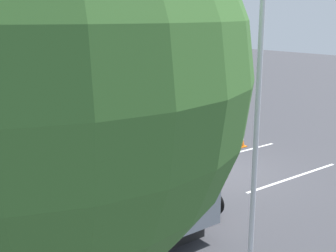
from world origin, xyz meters
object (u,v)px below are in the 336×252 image
at_px(spectator_left, 155,143).
at_px(tree_far, 35,45).
at_px(parked_motorcycle_silver, 192,188).
at_px(stunt_motorcycle, 187,113).
at_px(spectator_far_left, 182,149).
at_px(tour_bus, 67,133).
at_px(spectator_centre, 141,137).
at_px(spectator_right, 118,132).
at_px(traffic_cone, 241,139).
at_px(flagpole, 257,100).

height_order(spectator_left, tree_far, tree_far).
relative_size(parked_motorcycle_silver, stunt_motorcycle, 1.06).
xyz_separation_m(spectator_far_left, tree_far, (-5.44, 6.56, 3.55)).
bearing_deg(spectator_left, parked_motorcycle_silver, 165.40).
distance_m(tour_bus, stunt_motorcycle, 6.30).
relative_size(tour_bus, spectator_left, 5.45).
distance_m(spectator_centre, spectator_right, 1.04).
bearing_deg(tour_bus, tree_far, 152.02).
distance_m(spectator_left, traffic_cone, 4.48).
bearing_deg(spectator_centre, tour_bus, 95.65).
xyz_separation_m(tour_bus, spectator_left, (-0.71, -2.49, -0.60)).
bearing_deg(flagpole, tour_bus, -3.09).
bearing_deg(stunt_motorcycle, spectator_right, 98.60).
height_order(spectator_far_left, parked_motorcycle_silver, spectator_far_left).
bearing_deg(spectator_centre, flagpole, 156.69).
distance_m(flagpole, traffic_cone, 10.32).
height_order(spectator_left, spectator_right, spectator_left).
height_order(tour_bus, stunt_motorcycle, tour_bus).
height_order(spectator_centre, tree_far, tree_far).
height_order(spectator_right, stunt_motorcycle, stunt_motorcycle).
distance_m(spectator_centre, stunt_motorcycle, 3.67).
xyz_separation_m(stunt_motorcycle, tree_far, (-8.75, 9.70, 3.47)).
height_order(parked_motorcycle_silver, tree_far, tree_far).
bearing_deg(tree_far, flagpole, -87.88).
relative_size(spectator_far_left, tree_far, 0.24).
bearing_deg(flagpole, stunt_motorcycle, -36.46).
relative_size(spectator_left, spectator_centre, 1.04).
bearing_deg(tour_bus, flagpole, 176.91).
height_order(tour_bus, parked_motorcycle_silver, tour_bus).
relative_size(spectator_far_left, spectator_left, 0.95).
distance_m(spectator_left, flagpole, 7.22).
bearing_deg(parked_motorcycle_silver, spectator_centre, -13.58).
bearing_deg(spectator_right, flagpole, 160.63).
xyz_separation_m(spectator_far_left, flagpole, (-5.32, 3.24, 2.63)).
relative_size(spectator_right, tree_far, 0.24).
bearing_deg(spectator_far_left, tree_far, 129.66).
distance_m(spectator_far_left, spectator_left, 0.88).
bearing_deg(tree_far, spectator_far_left, -50.34).
relative_size(spectator_right, flagpole, 0.23).
bearing_deg(spectator_centre, stunt_motorcycle, -65.03).
bearing_deg(spectator_left, stunt_motorcycle, -54.36).
xyz_separation_m(traffic_cone, tree_far, (-6.68, 10.58, 4.23)).
height_order(tour_bus, spectator_far_left, tour_bus).
bearing_deg(traffic_cone, tree_far, 122.27).
relative_size(spectator_centre, parked_motorcycle_silver, 0.83).
bearing_deg(spectator_far_left, stunt_motorcycle, -43.42).
relative_size(stunt_motorcycle, flagpole, 0.26).
distance_m(spectator_centre, traffic_cone, 4.29).
height_order(spectator_left, stunt_motorcycle, stunt_motorcycle).
relative_size(spectator_centre, stunt_motorcycle, 0.88).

